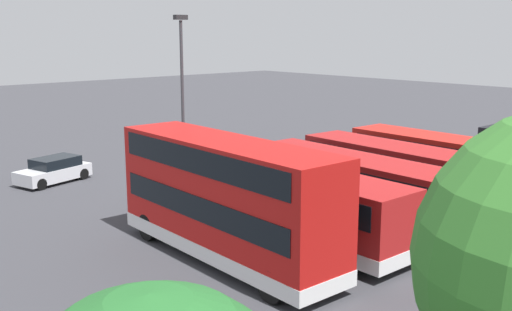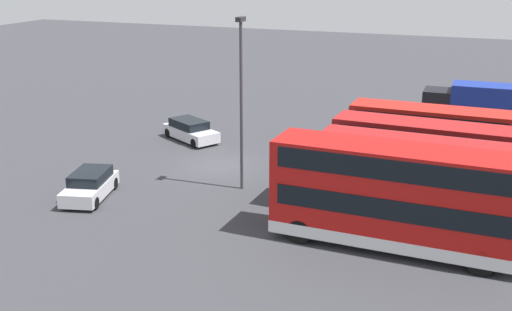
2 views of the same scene
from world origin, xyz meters
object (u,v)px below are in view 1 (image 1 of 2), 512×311
object	(u,v)px
bus_single_deck_second	(395,172)
bus_single_deck_fourth	(289,199)
car_small_green	(54,170)
bus_single_deck_near_end	(440,161)
car_hatchback_silver	(215,145)
bus_single_deck_third	(359,187)
lamp_post_tall	(182,93)
bus_double_decker_fifth	(226,197)

from	to	relation	value
bus_single_deck_second	bus_single_deck_fourth	xyz separation A→B (m)	(7.29, -0.10, 0.00)
bus_single_deck_second	car_small_green	xyz separation A→B (m)	(10.68, -15.46, -0.92)
bus_single_deck_near_end	bus_single_deck_fourth	distance (m)	11.20
bus_single_deck_near_end	bus_single_deck_fourth	xyz separation A→B (m)	(11.20, -0.21, 0.00)
bus_single_deck_fourth	car_hatchback_silver	xyz separation A→B (m)	(-8.16, -15.39, -0.92)
bus_single_deck_near_end	car_small_green	world-z (taller)	bus_single_deck_near_end
bus_single_deck_third	lamp_post_tall	bearing A→B (deg)	-72.86
bus_double_decker_fifth	bus_single_deck_third	bearing A→B (deg)	176.30
bus_single_deck_third	bus_single_deck_fourth	world-z (taller)	same
bus_single_deck_near_end	car_hatchback_silver	bearing A→B (deg)	-78.98
bus_single_deck_third	lamp_post_tall	size ratio (longest dim) A/B	1.23
bus_double_decker_fifth	bus_single_deck_near_end	bearing A→B (deg)	-179.56
bus_single_deck_second	bus_single_deck_near_end	bearing A→B (deg)	178.42
bus_double_decker_fifth	lamp_post_tall	bearing A→B (deg)	-116.23
bus_single_deck_second	car_small_green	bearing A→B (deg)	-55.37
bus_single_deck_second	bus_single_deck_third	distance (m)	3.74
bus_single_deck_near_end	bus_single_deck_fourth	bearing A→B (deg)	-1.06
car_hatchback_silver	bus_single_deck_third	bearing A→B (deg)	74.30
bus_single_deck_second	bus_double_decker_fifth	bearing A→B (deg)	1.16
bus_single_deck_near_end	bus_single_deck_third	world-z (taller)	same
bus_single_deck_third	bus_single_deck_second	bearing A→B (deg)	-169.42
bus_single_deck_second	lamp_post_tall	xyz separation A→B (m)	(6.53, -8.59, 3.69)
bus_single_deck_fourth	bus_double_decker_fifth	distance (m)	3.69
bus_single_deck_second	car_hatchback_silver	world-z (taller)	bus_single_deck_second
bus_single_deck_near_end	bus_single_deck_second	size ratio (longest dim) A/B	1.00
bus_single_deck_near_end	car_hatchback_silver	size ratio (longest dim) A/B	2.14
car_small_green	bus_single_deck_fourth	bearing A→B (deg)	102.44
bus_single_deck_near_end	car_small_green	bearing A→B (deg)	-46.87
bus_single_deck_third	car_hatchback_silver	bearing A→B (deg)	-105.70
bus_single_deck_second	car_hatchback_silver	xyz separation A→B (m)	(-0.87, -15.49, -0.92)
bus_single_deck_near_end	lamp_post_tall	size ratio (longest dim) A/B	1.11
bus_single_deck_fourth	lamp_post_tall	distance (m)	9.29
bus_single_deck_near_end	bus_single_deck_second	distance (m)	3.91
bus_single_deck_second	car_small_green	distance (m)	18.81
bus_double_decker_fifth	car_hatchback_silver	world-z (taller)	bus_double_decker_fifth
bus_single_deck_third	lamp_post_tall	world-z (taller)	lamp_post_tall
bus_single_deck_near_end	bus_single_deck_second	world-z (taller)	same
bus_single_deck_near_end	lamp_post_tall	distance (m)	14.08
bus_single_deck_fourth	car_small_green	xyz separation A→B (m)	(3.39, -15.36, -0.92)
bus_single_deck_third	lamp_post_tall	distance (m)	10.38
bus_single_deck_near_end	bus_double_decker_fifth	world-z (taller)	bus_double_decker_fifth
bus_double_decker_fifth	car_hatchback_silver	size ratio (longest dim) A/B	2.21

